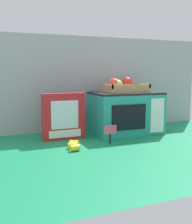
% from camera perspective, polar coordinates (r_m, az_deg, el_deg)
% --- Properties ---
extents(ground_plane, '(1.70, 1.70, 0.00)m').
position_cam_1_polar(ground_plane, '(1.67, 2.55, -4.82)').
color(ground_plane, '#147A4C').
rests_on(ground_plane, ground).
extents(display_back_panel, '(1.61, 0.03, 0.61)m').
position_cam_1_polar(display_back_panel, '(1.85, -0.49, 5.90)').
color(display_back_panel, '#A0A3A8').
rests_on(display_back_panel, ground).
extents(toy_microwave, '(0.42, 0.28, 0.26)m').
position_cam_1_polar(toy_microwave, '(1.73, 6.09, -0.14)').
color(toy_microwave, teal).
rests_on(toy_microwave, ground).
extents(food_groups_crate, '(0.26, 0.17, 0.09)m').
position_cam_1_polar(food_groups_crate, '(1.72, 5.64, 5.11)').
color(food_groups_crate, tan).
rests_on(food_groups_crate, toy_microwave).
extents(cookie_set_box, '(0.24, 0.06, 0.26)m').
position_cam_1_polar(cookie_set_box, '(1.57, -6.69, -0.92)').
color(cookie_set_box, red).
rests_on(cookie_set_box, ground).
extents(price_sign, '(0.07, 0.01, 0.10)m').
position_cam_1_polar(price_sign, '(1.46, 2.95, -4.05)').
color(price_sign, black).
rests_on(price_sign, ground).
extents(loose_toy_banana, '(0.08, 0.13, 0.03)m').
position_cam_1_polar(loose_toy_banana, '(1.39, -4.57, -6.89)').
color(loose_toy_banana, yellow).
rests_on(loose_toy_banana, ground).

